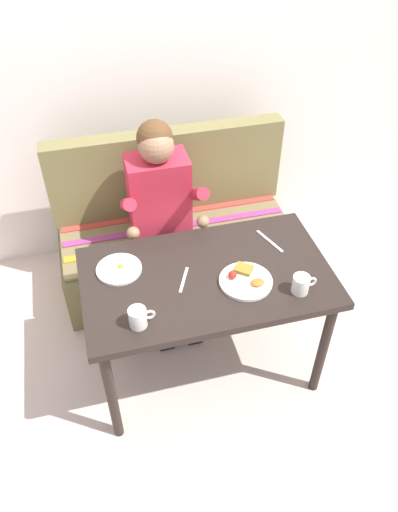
{
  "coord_description": "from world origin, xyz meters",
  "views": [
    {
      "loc": [
        -0.47,
        -1.65,
        2.42
      ],
      "look_at": [
        0.0,
        0.15,
        0.72
      ],
      "focal_mm": 35.22,
      "sensor_mm": 36.0,
      "label": 1
    }
  ],
  "objects_px": {
    "fork": "(184,280)",
    "couch": "(175,239)",
    "plate_breakfast": "(245,280)",
    "coffee_mug_second": "(138,317)",
    "table": "(207,287)",
    "knife": "(270,241)",
    "coffee_mug": "(301,284)",
    "person": "(161,205)",
    "plate_eggs": "(119,269)"
  },
  "relations": [
    {
      "from": "table",
      "to": "coffee_mug_second",
      "type": "bearing_deg",
      "value": -148.51
    },
    {
      "from": "fork",
      "to": "knife",
      "type": "relative_size",
      "value": 0.85
    },
    {
      "from": "plate_breakfast",
      "to": "coffee_mug",
      "type": "distance_m",
      "value": 0.26
    },
    {
      "from": "person",
      "to": "fork",
      "type": "distance_m",
      "value": 0.6
    },
    {
      "from": "person",
      "to": "table",
      "type": "bearing_deg",
      "value": -80.07
    },
    {
      "from": "couch",
      "to": "knife",
      "type": "relative_size",
      "value": 7.2
    },
    {
      "from": "table",
      "to": "fork",
      "type": "bearing_deg",
      "value": -176.48
    },
    {
      "from": "person",
      "to": "plate_eggs",
      "type": "relative_size",
      "value": 5.5
    },
    {
      "from": "plate_eggs",
      "to": "fork",
      "type": "relative_size",
      "value": 1.3
    },
    {
      "from": "fork",
      "to": "couch",
      "type": "bearing_deg",
      "value": 106.17
    },
    {
      "from": "couch",
      "to": "coffee_mug_second",
      "type": "height_order",
      "value": "couch"
    },
    {
      "from": "couch",
      "to": "knife",
      "type": "height_order",
      "value": "couch"
    },
    {
      "from": "table",
      "to": "fork",
      "type": "xyz_separation_m",
      "value": [
        -0.12,
        -0.01,
        0.08
      ]
    },
    {
      "from": "couch",
      "to": "person",
      "type": "bearing_deg",
      "value": -120.55
    },
    {
      "from": "table",
      "to": "knife",
      "type": "bearing_deg",
      "value": 22.43
    },
    {
      "from": "person",
      "to": "fork",
      "type": "bearing_deg",
      "value": -91.18
    },
    {
      "from": "fork",
      "to": "coffee_mug",
      "type": "bearing_deg",
      "value": 2.56
    },
    {
      "from": "table",
      "to": "knife",
      "type": "relative_size",
      "value": 6.0
    },
    {
      "from": "table",
      "to": "knife",
      "type": "xyz_separation_m",
      "value": [
        0.38,
        0.16,
        0.08
      ]
    },
    {
      "from": "table",
      "to": "coffee_mug_second",
      "type": "relative_size",
      "value": 10.17
    },
    {
      "from": "coffee_mug",
      "to": "knife",
      "type": "xyz_separation_m",
      "value": [
        -0.01,
        0.37,
        -0.05
      ]
    },
    {
      "from": "table",
      "to": "plate_breakfast",
      "type": "height_order",
      "value": "plate_breakfast"
    },
    {
      "from": "plate_eggs",
      "to": "knife",
      "type": "distance_m",
      "value": 0.78
    },
    {
      "from": "couch",
      "to": "person",
      "type": "xyz_separation_m",
      "value": [
        -0.1,
        -0.17,
        0.41
      ]
    },
    {
      "from": "plate_eggs",
      "to": "knife",
      "type": "bearing_deg",
      "value": 1.39
    },
    {
      "from": "person",
      "to": "knife",
      "type": "height_order",
      "value": "person"
    },
    {
      "from": "coffee_mug",
      "to": "knife",
      "type": "bearing_deg",
      "value": 91.83
    },
    {
      "from": "plate_eggs",
      "to": "person",
      "type": "bearing_deg",
      "value": 56.46
    },
    {
      "from": "coffee_mug_second",
      "to": "knife",
      "type": "distance_m",
      "value": 0.84
    },
    {
      "from": "person",
      "to": "plate_breakfast",
      "type": "distance_m",
      "value": 0.73
    },
    {
      "from": "table",
      "to": "knife",
      "type": "distance_m",
      "value": 0.42
    },
    {
      "from": "person",
      "to": "knife",
      "type": "bearing_deg",
      "value": -42.0
    },
    {
      "from": "couch",
      "to": "coffee_mug_second",
      "type": "xyz_separation_m",
      "value": [
        -0.37,
        -0.99,
        0.45
      ]
    },
    {
      "from": "coffee_mug",
      "to": "coffee_mug_second",
      "type": "relative_size",
      "value": 1.0
    },
    {
      "from": "coffee_mug",
      "to": "table",
      "type": "bearing_deg",
      "value": 151.42
    },
    {
      "from": "fork",
      "to": "table",
      "type": "bearing_deg",
      "value": 28.2
    },
    {
      "from": "plate_breakfast",
      "to": "coffee_mug_second",
      "type": "bearing_deg",
      "value": -165.87
    },
    {
      "from": "couch",
      "to": "person",
      "type": "relative_size",
      "value": 1.19
    },
    {
      "from": "coffee_mug",
      "to": "plate_breakfast",
      "type": "bearing_deg",
      "value": 151.65
    },
    {
      "from": "table",
      "to": "plate_eggs",
      "type": "height_order",
      "value": "plate_eggs"
    },
    {
      "from": "person",
      "to": "fork",
      "type": "height_order",
      "value": "person"
    },
    {
      "from": "knife",
      "to": "coffee_mug_second",
      "type": "bearing_deg",
      "value": -172.61
    },
    {
      "from": "table",
      "to": "couch",
      "type": "xyz_separation_m",
      "value": [
        0.0,
        0.76,
        -0.32
      ]
    },
    {
      "from": "coffee_mug_second",
      "to": "person",
      "type": "bearing_deg",
      "value": 72.12
    },
    {
      "from": "couch",
      "to": "fork",
      "type": "distance_m",
      "value": 0.88
    },
    {
      "from": "person",
      "to": "plate_eggs",
      "type": "xyz_separation_m",
      "value": [
        -0.3,
        -0.45,
        -0.0
      ]
    },
    {
      "from": "plate_breakfast",
      "to": "coffee_mug_second",
      "type": "height_order",
      "value": "coffee_mug_second"
    },
    {
      "from": "knife",
      "to": "couch",
      "type": "bearing_deg",
      "value": 102.2
    },
    {
      "from": "couch",
      "to": "knife",
      "type": "distance_m",
      "value": 0.82
    },
    {
      "from": "couch",
      "to": "coffee_mug_second",
      "type": "distance_m",
      "value": 1.15
    }
  ]
}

